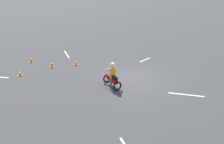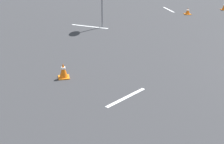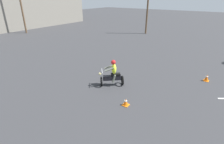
{
  "view_description": "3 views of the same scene",
  "coord_description": "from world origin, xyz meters",
  "px_view_note": "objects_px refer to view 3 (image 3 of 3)",
  "views": [
    {
      "loc": [
        -1.43,
        13.45,
        6.52
      ],
      "look_at": [
        1.24,
        1.3,
        1.0
      ],
      "focal_mm": 35.0,
      "sensor_mm": 36.0,
      "label": 1
    },
    {
      "loc": [
        -7.46,
        8.32,
        3.79
      ],
      "look_at": [
        -0.91,
        7.01,
        0.9
      ],
      "focal_mm": 50.0,
      "sensor_mm": 36.0,
      "label": 2
    },
    {
      "loc": [
        -10.87,
        7.16,
        5.11
      ],
      "look_at": [
        -3.06,
        12.72,
        0.9
      ],
      "focal_mm": 28.0,
      "sensor_mm": 36.0,
      "label": 3
    }
  ],
  "objects_px": {
    "traffic_cone_near_left": "(126,102)",
    "utility_pole_far": "(21,2)",
    "utility_pole_near": "(148,7)",
    "motorcycle_rider_background": "(113,75)",
    "traffic_cone_far_right": "(207,78)"
  },
  "relations": [
    {
      "from": "traffic_cone_near_left",
      "to": "utility_pole_far",
      "type": "bearing_deg",
      "value": 71.19
    },
    {
      "from": "traffic_cone_near_left",
      "to": "utility_pole_near",
      "type": "bearing_deg",
      "value": 22.39
    },
    {
      "from": "motorcycle_rider_background",
      "to": "traffic_cone_near_left",
      "type": "bearing_deg",
      "value": -169.5
    },
    {
      "from": "motorcycle_rider_background",
      "to": "traffic_cone_far_right",
      "type": "bearing_deg",
      "value": -90.89
    },
    {
      "from": "motorcycle_rider_background",
      "to": "utility_pole_far",
      "type": "bearing_deg",
      "value": 31.15
    },
    {
      "from": "utility_pole_near",
      "to": "utility_pole_far",
      "type": "distance_m",
      "value": 17.64
    },
    {
      "from": "traffic_cone_far_right",
      "to": "utility_pole_far",
      "type": "height_order",
      "value": "utility_pole_far"
    },
    {
      "from": "traffic_cone_near_left",
      "to": "utility_pole_far",
      "type": "xyz_separation_m",
      "value": [
        7.39,
        21.7,
        4.11
      ]
    },
    {
      "from": "motorcycle_rider_background",
      "to": "utility_pole_near",
      "type": "bearing_deg",
      "value": -23.48
    },
    {
      "from": "utility_pole_near",
      "to": "utility_pole_far",
      "type": "height_order",
      "value": "utility_pole_far"
    },
    {
      "from": "traffic_cone_near_left",
      "to": "traffic_cone_far_right",
      "type": "xyz_separation_m",
      "value": [
        5.4,
        -2.84,
        0.04
      ]
    },
    {
      "from": "traffic_cone_far_right",
      "to": "utility_pole_near",
      "type": "relative_size",
      "value": 0.06
    },
    {
      "from": "motorcycle_rider_background",
      "to": "utility_pole_near",
      "type": "relative_size",
      "value": 0.23
    },
    {
      "from": "traffic_cone_far_right",
      "to": "utility_pole_near",
      "type": "bearing_deg",
      "value": 39.95
    },
    {
      "from": "traffic_cone_near_left",
      "to": "traffic_cone_far_right",
      "type": "height_order",
      "value": "traffic_cone_far_right"
    }
  ]
}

